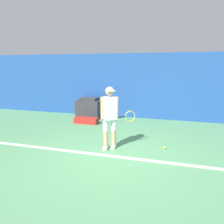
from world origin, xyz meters
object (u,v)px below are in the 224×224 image
tennis_player (110,115)px  tennis_ball (165,148)px  covered_chair (90,108)px  equipment_bag (86,120)px

tennis_player → tennis_ball: size_ratio=23.65×
tennis_player → tennis_ball: 1.65m
tennis_ball → covered_chair: bearing=139.0°
tennis_ball → covered_chair: size_ratio=0.07×
tennis_ball → covered_chair: (-3.24, 2.82, 0.36)m
tennis_player → tennis_ball: bearing=-23.1°
tennis_player → equipment_bag: size_ratio=1.81×
tennis_player → covered_chair: size_ratio=1.65×
tennis_ball → equipment_bag: bearing=148.2°
tennis_player → covered_chair: 3.72m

